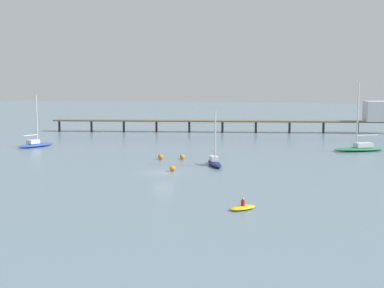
{
  "coord_description": "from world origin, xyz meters",
  "views": [
    {
      "loc": [
        17.26,
        -67.2,
        12.18
      ],
      "look_at": [
        0.0,
        18.73,
        1.5
      ],
      "focal_mm": 50.9,
      "sensor_mm": 36.0,
      "label": 1
    }
  ],
  "objects": [
    {
      "name": "sailboat_blue",
      "position": [
        -28.77,
        21.06,
        0.58
      ],
      "size": [
        5.1,
        7.31,
        9.15
      ],
      "color": "#2D4CB7",
      "rests_on": "ground_plane"
    },
    {
      "name": "mooring_buoy_far",
      "position": [
        -3.29,
        11.08,
        0.39
      ],
      "size": [
        0.79,
        0.79,
        0.79
      ],
      "primitive_type": "sphere",
      "color": "orange",
      "rests_on": "ground_plane"
    },
    {
      "name": "mooring_buoy_outer",
      "position": [
        -0.14,
        11.89,
        0.37
      ],
      "size": [
        0.75,
        0.75,
        0.75
      ],
      "primitive_type": "sphere",
      "color": "orange",
      "rests_on": "ground_plane"
    },
    {
      "name": "sailboat_green",
      "position": [
        27.04,
        26.73,
        0.63
      ],
      "size": [
        9.38,
        6.07,
        11.53
      ],
      "color": "#287F4C",
      "rests_on": "ground_plane"
    },
    {
      "name": "dinghy_yellow",
      "position": [
        12.16,
        -17.75,
        0.21
      ],
      "size": [
        2.89,
        2.86,
        1.14
      ],
      "color": "yellow",
      "rests_on": "ground_plane"
    },
    {
      "name": "pier",
      "position": [
        18.64,
        56.0,
        3.8
      ],
      "size": [
        76.49,
        13.67,
        7.09
      ],
      "color": "brown",
      "rests_on": "ground_plane"
    },
    {
      "name": "sailboat_navy",
      "position": [
        5.6,
        6.78,
        0.59
      ],
      "size": [
        3.61,
        6.26,
        7.67
      ],
      "color": "navy",
      "rests_on": "ground_plane"
    },
    {
      "name": "ground_plane",
      "position": [
        0.0,
        0.0,
        0.0
      ],
      "size": [
        400.0,
        400.0,
        0.0
      ],
      "primitive_type": "plane",
      "color": "slate"
    },
    {
      "name": "mooring_buoy_mid",
      "position": [
        0.88,
        1.26,
        0.39
      ],
      "size": [
        0.77,
        0.77,
        0.77
      ],
      "primitive_type": "sphere",
      "color": "orange",
      "rests_on": "ground_plane"
    }
  ]
}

